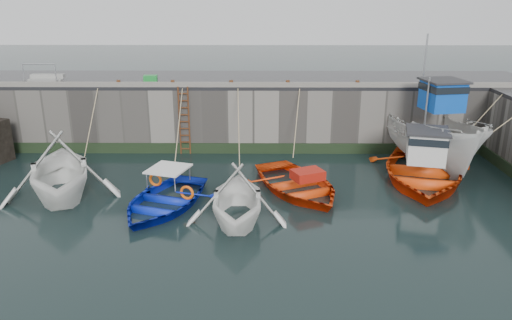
{
  "coord_description": "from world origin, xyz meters",
  "views": [
    {
      "loc": [
        1.51,
        -12.59,
        7.34
      ],
      "look_at": [
        1.38,
        5.46,
        1.2
      ],
      "focal_mm": 35.0,
      "sensor_mm": 36.0,
      "label": 1
    }
  ],
  "objects_px": {
    "bollard_c": "(231,83)",
    "bollard_d": "(288,83)",
    "ladder": "(184,121)",
    "bollard_e": "(357,83)",
    "boat_near_white": "(63,196)",
    "boat_near_blacktrim": "(237,220)",
    "bollard_a": "(119,83)",
    "fish_crate": "(150,78)",
    "boat_near_navy": "(297,190)",
    "bollard_b": "(173,83)",
    "boat_far_orange": "(422,170)",
    "boat_near_blue": "(164,206)",
    "boat_far_white": "(430,137)"
  },
  "relations": [
    {
      "from": "bollard_c",
      "to": "bollard_d",
      "type": "bearing_deg",
      "value": 0.0
    },
    {
      "from": "ladder",
      "to": "bollard_e",
      "type": "bearing_deg",
      "value": 2.4
    },
    {
      "from": "boat_near_white",
      "to": "boat_near_blacktrim",
      "type": "relative_size",
      "value": 1.23
    },
    {
      "from": "ladder",
      "to": "bollard_a",
      "type": "xyz_separation_m",
      "value": [
        -3.0,
        0.34,
        1.71
      ]
    },
    {
      "from": "ladder",
      "to": "fish_crate",
      "type": "height_order",
      "value": "fish_crate"
    },
    {
      "from": "boat_near_blacktrim",
      "to": "bollard_a",
      "type": "bearing_deg",
      "value": 126.38
    },
    {
      "from": "boat_near_navy",
      "to": "bollard_d",
      "type": "height_order",
      "value": "bollard_d"
    },
    {
      "from": "bollard_d",
      "to": "bollard_e",
      "type": "relative_size",
      "value": 1.0
    },
    {
      "from": "fish_crate",
      "to": "bollard_d",
      "type": "bearing_deg",
      "value": -15.27
    },
    {
      "from": "bollard_c",
      "to": "bollard_d",
      "type": "height_order",
      "value": "same"
    },
    {
      "from": "boat_near_blacktrim",
      "to": "bollard_a",
      "type": "relative_size",
      "value": 15.25
    },
    {
      "from": "boat_near_white",
      "to": "bollard_b",
      "type": "distance_m",
      "value": 7.3
    },
    {
      "from": "boat_near_blacktrim",
      "to": "boat_far_orange",
      "type": "xyz_separation_m",
      "value": [
        7.38,
        3.86,
        0.43
      ]
    },
    {
      "from": "boat_near_blacktrim",
      "to": "bollard_c",
      "type": "bearing_deg",
      "value": 93.37
    },
    {
      "from": "ladder",
      "to": "boat_near_blacktrim",
      "type": "bearing_deg",
      "value": -69.14
    },
    {
      "from": "boat_far_orange",
      "to": "bollard_a",
      "type": "bearing_deg",
      "value": 178.02
    },
    {
      "from": "ladder",
      "to": "boat_near_blue",
      "type": "distance_m",
      "value": 6.3
    },
    {
      "from": "boat_far_white",
      "to": "ladder",
      "type": "bearing_deg",
      "value": 163.84
    },
    {
      "from": "boat_near_blue",
      "to": "bollard_a",
      "type": "xyz_separation_m",
      "value": [
        -3.07,
        6.44,
        3.3
      ]
    },
    {
      "from": "bollard_c",
      "to": "boat_far_orange",
      "type": "bearing_deg",
      "value": -25.13
    },
    {
      "from": "boat_near_blue",
      "to": "fish_crate",
      "type": "relative_size",
      "value": 7.36
    },
    {
      "from": "fish_crate",
      "to": "bollard_b",
      "type": "bearing_deg",
      "value": -49.0
    },
    {
      "from": "boat_far_white",
      "to": "bollard_d",
      "type": "xyz_separation_m",
      "value": [
        -6.27,
        1.6,
        2.08
      ]
    },
    {
      "from": "boat_near_blacktrim",
      "to": "fish_crate",
      "type": "distance_m",
      "value": 10.5
    },
    {
      "from": "boat_near_white",
      "to": "fish_crate",
      "type": "distance_m",
      "value": 7.88
    },
    {
      "from": "boat_far_orange",
      "to": "bollard_c",
      "type": "bearing_deg",
      "value": 168.72
    },
    {
      "from": "boat_near_blue",
      "to": "bollard_c",
      "type": "distance_m",
      "value": 7.54
    },
    {
      "from": "boat_near_white",
      "to": "boat_near_blue",
      "type": "bearing_deg",
      "value": -31.52
    },
    {
      "from": "boat_near_blacktrim",
      "to": "boat_far_white",
      "type": "xyz_separation_m",
      "value": [
        8.31,
        5.98,
        1.22
      ]
    },
    {
      "from": "boat_near_navy",
      "to": "boat_far_white",
      "type": "distance_m",
      "value": 7.06
    },
    {
      "from": "boat_near_navy",
      "to": "bollard_c",
      "type": "height_order",
      "value": "bollard_c"
    },
    {
      "from": "boat_near_blue",
      "to": "fish_crate",
      "type": "height_order",
      "value": "fish_crate"
    },
    {
      "from": "boat_near_blue",
      "to": "bollard_d",
      "type": "bearing_deg",
      "value": 71.49
    },
    {
      "from": "boat_near_blue",
      "to": "ladder",
      "type": "bearing_deg",
      "value": 108.45
    },
    {
      "from": "bollard_b",
      "to": "ladder",
      "type": "bearing_deg",
      "value": -33.86
    },
    {
      "from": "boat_near_blacktrim",
      "to": "bollard_d",
      "type": "bearing_deg",
      "value": 74.08
    },
    {
      "from": "boat_near_white",
      "to": "boat_near_navy",
      "type": "height_order",
      "value": "boat_near_white"
    },
    {
      "from": "boat_near_white",
      "to": "boat_far_white",
      "type": "bearing_deg",
      "value": -4.11
    },
    {
      "from": "boat_near_blacktrim",
      "to": "boat_near_navy",
      "type": "xyz_separation_m",
      "value": [
        2.2,
        2.66,
        0.0
      ]
    },
    {
      "from": "bollard_c",
      "to": "bollard_e",
      "type": "xyz_separation_m",
      "value": [
        5.8,
        0.0,
        0.0
      ]
    },
    {
      "from": "boat_far_white",
      "to": "bollard_b",
      "type": "distance_m",
      "value": 11.87
    },
    {
      "from": "ladder",
      "to": "boat_far_white",
      "type": "xyz_separation_m",
      "value": [
        11.07,
        -1.26,
        -0.37
      ]
    },
    {
      "from": "boat_near_white",
      "to": "boat_far_white",
      "type": "relative_size",
      "value": 0.67
    },
    {
      "from": "boat_far_white",
      "to": "fish_crate",
      "type": "height_order",
      "value": "boat_far_white"
    },
    {
      "from": "boat_near_blacktrim",
      "to": "bollard_d",
      "type": "distance_m",
      "value": 8.51
    },
    {
      "from": "boat_near_blacktrim",
      "to": "fish_crate",
      "type": "relative_size",
      "value": 6.68
    },
    {
      "from": "bollard_e",
      "to": "bollard_b",
      "type": "bearing_deg",
      "value": 180.0
    },
    {
      "from": "boat_near_white",
      "to": "bollard_c",
      "type": "relative_size",
      "value": 18.84
    },
    {
      "from": "boat_far_white",
      "to": "fish_crate",
      "type": "xyz_separation_m",
      "value": [
        -12.87,
        2.88,
        2.09
      ]
    },
    {
      "from": "boat_far_orange",
      "to": "bollard_a",
      "type": "xyz_separation_m",
      "value": [
        -13.14,
        3.72,
        2.87
      ]
    }
  ]
}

